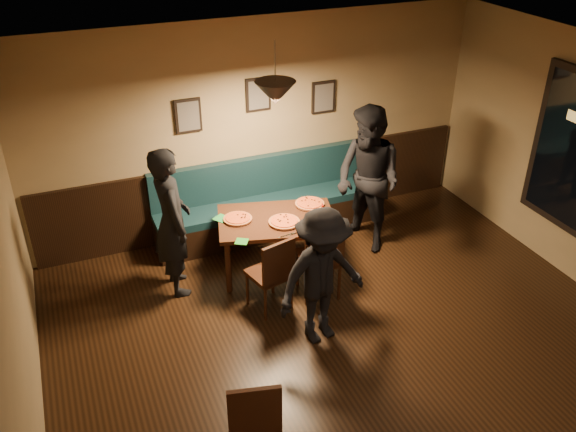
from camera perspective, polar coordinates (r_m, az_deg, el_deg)
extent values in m
plane|color=black|center=(5.97, 9.54, -16.48)|extent=(7.00, 7.00, 0.00)
plane|color=silver|center=(4.41, 12.60, 9.58)|extent=(7.00, 7.00, 0.00)
plane|color=#8C704F|center=(7.84, -2.83, 8.33)|extent=(6.00, 0.00, 6.00)
plane|color=#8C704F|center=(4.48, -24.78, -13.54)|extent=(0.00, 7.00, 7.00)
cube|color=black|center=(8.19, -2.61, 2.39)|extent=(5.88, 0.06, 1.00)
cube|color=black|center=(7.48, -9.40, 9.32)|extent=(0.32, 0.04, 0.42)
cube|color=black|center=(7.66, -2.84, 11.38)|extent=(0.32, 0.04, 0.42)
cube|color=black|center=(8.04, 3.35, 11.14)|extent=(0.32, 0.04, 0.42)
cone|color=black|center=(6.44, -1.21, 11.54)|extent=(0.44, 0.44, 0.25)
cube|color=black|center=(7.26, -1.05, -2.73)|extent=(1.54, 1.20, 0.73)
imported|color=black|center=(6.82, -10.90, -0.54)|extent=(0.43, 0.65, 1.77)
imported|color=black|center=(7.55, 7.56, 3.37)|extent=(0.96, 1.09, 1.88)
imported|color=black|center=(6.04, 3.23, -5.78)|extent=(1.06, 0.71, 1.52)
cylinder|color=gold|center=(7.05, -4.77, -0.25)|extent=(0.37, 0.37, 0.04)
cylinder|color=orange|center=(6.97, -0.37, -0.55)|extent=(0.48, 0.48, 0.04)
cylinder|color=gold|center=(7.35, 2.06, 1.17)|extent=(0.44, 0.44, 0.04)
cylinder|color=black|center=(6.99, 4.08, -0.05)|extent=(0.08, 0.08, 0.14)
cylinder|color=#A21B05|center=(7.16, 3.28, 0.72)|extent=(0.04, 0.04, 0.13)
cube|color=#217E34|center=(7.11, -6.29, -0.22)|extent=(0.22, 0.22, 0.01)
cube|color=#217E22|center=(6.66, -4.39, -2.41)|extent=(0.19, 0.19, 0.01)
cube|color=silver|center=(6.77, 0.31, -1.74)|extent=(0.19, 0.04, 0.00)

